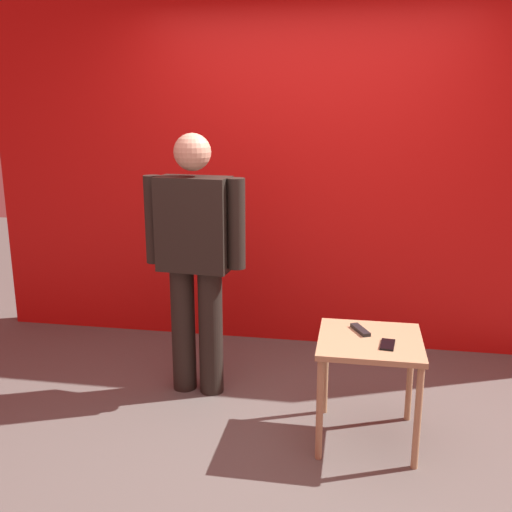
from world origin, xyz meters
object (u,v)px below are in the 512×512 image
Objects in this scene: standing_person at (195,252)px; cell_phone at (388,345)px; side_table at (369,354)px; tv_remote at (360,330)px.

standing_person is 11.38× the size of cell_phone.
standing_person reaches higher than cell_phone.
cell_phone is (0.09, -0.08, 0.09)m from side_table.
standing_person reaches higher than tv_remote.
side_table is 4.09× the size of cell_phone.
tv_remote is (-0.14, 0.17, 0.01)m from cell_phone.
standing_person reaches higher than side_table.
tv_remote reaches higher than cell_phone.
cell_phone is at bearing -76.98° from tv_remote.
standing_person is at bearing 164.30° from cell_phone.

